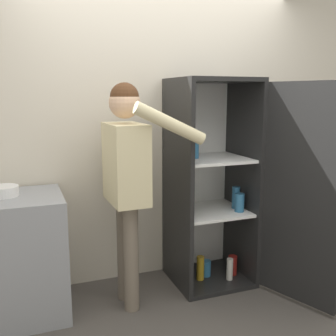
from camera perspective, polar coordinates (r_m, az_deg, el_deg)
ground_plane at (r=3.06m, az=5.18°, el=-21.62°), size 12.00×12.00×0.00m
wall_back at (r=3.51m, az=-1.52°, el=4.83°), size 7.00×0.06×2.55m
refrigerator at (r=3.36m, az=8.57°, el=-2.62°), size 0.92×1.23×1.76m
person at (r=2.94m, az=-5.95°, el=-0.06°), size 0.66×0.60×1.72m
counter at (r=3.16m, az=-21.04°, el=-11.95°), size 0.68×0.63×0.91m
bowl at (r=3.05m, az=-22.78°, el=-3.13°), size 0.21×0.21×0.07m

